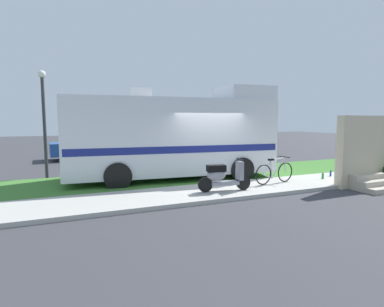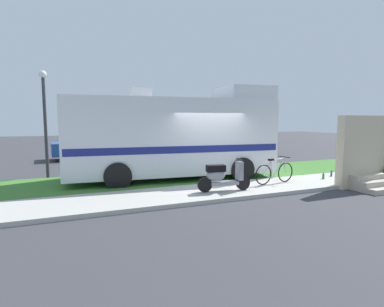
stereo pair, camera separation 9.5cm
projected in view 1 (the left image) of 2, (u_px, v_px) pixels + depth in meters
ground_plane at (212, 185)px, 10.62m from camera, size 80.00×80.00×0.00m
sidewalk at (229, 190)px, 9.51m from camera, size 24.00×2.00×0.12m
grass_strip at (195, 177)px, 11.99m from camera, size 24.00×3.40×0.08m
motorhome_rv at (175, 136)px, 11.40m from camera, size 7.76×3.00×3.52m
scooter at (223, 176)px, 9.13m from camera, size 1.66×0.55×0.97m
bicycle at (275, 172)px, 10.27m from camera, size 1.67×0.52×0.89m
pickup_truck_near at (194, 144)px, 16.57m from camera, size 5.45×2.17×1.87m
pickup_truck_far at (113, 142)px, 18.36m from camera, size 5.80×2.35×1.76m
porch_steps at (364, 159)px, 10.16m from camera, size 2.00×1.26×2.40m
bottle_green at (331, 173)px, 11.60m from camera, size 0.07×0.07×0.25m
bottle_spare at (323, 176)px, 11.11m from camera, size 0.08×0.08×0.23m
street_lamp_post at (44, 113)px, 11.57m from camera, size 0.28×0.28×4.11m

